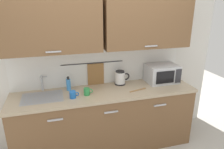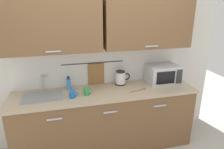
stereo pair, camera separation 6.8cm
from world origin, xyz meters
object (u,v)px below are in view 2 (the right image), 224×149
(wooden_spoon, at_px, (140,90))
(mug_near_sink, at_px, (73,94))
(microwave, at_px, (162,74))
(mug_by_kettle, at_px, (87,91))
(dish_soap_bottle, at_px, (69,84))
(electric_kettle, at_px, (121,78))

(wooden_spoon, bearing_deg, mug_near_sink, -179.38)
(microwave, relative_size, mug_near_sink, 3.83)
(mug_by_kettle, bearing_deg, wooden_spoon, -2.68)
(mug_near_sink, xyz_separation_m, mug_by_kettle, (0.19, 0.04, 0.00))
(microwave, relative_size, dish_soap_bottle, 2.35)
(microwave, xyz_separation_m, dish_soap_bottle, (-1.39, 0.06, -0.05))
(microwave, relative_size, wooden_spoon, 1.68)
(electric_kettle, height_order, dish_soap_bottle, electric_kettle)
(mug_by_kettle, bearing_deg, microwave, 8.12)
(mug_by_kettle, bearing_deg, dish_soap_bottle, 133.93)
(microwave, bearing_deg, dish_soap_bottle, 177.57)
(dish_soap_bottle, xyz_separation_m, mug_by_kettle, (0.22, -0.23, -0.04))
(dish_soap_bottle, bearing_deg, electric_kettle, 1.46)
(wooden_spoon, bearing_deg, mug_by_kettle, 177.32)
(mug_near_sink, bearing_deg, dish_soap_bottle, 96.71)
(microwave, bearing_deg, mug_near_sink, -171.14)
(dish_soap_bottle, height_order, mug_by_kettle, dish_soap_bottle)
(mug_near_sink, bearing_deg, wooden_spoon, 0.62)
(microwave, distance_m, mug_by_kettle, 1.19)
(dish_soap_bottle, distance_m, mug_near_sink, 0.28)
(mug_by_kettle, distance_m, wooden_spoon, 0.74)
(microwave, xyz_separation_m, wooden_spoon, (-0.43, -0.20, -0.13))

